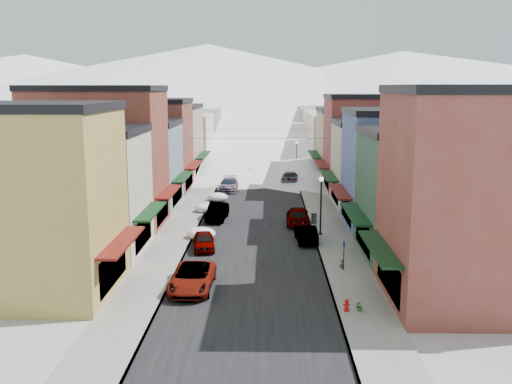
{
  "coord_description": "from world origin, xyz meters",
  "views": [
    {
      "loc": [
        1.1,
        -28.92,
        12.41
      ],
      "look_at": [
        0.0,
        27.04,
        2.0
      ],
      "focal_mm": 40.0,
      "sensor_mm": 36.0,
      "label": 1
    }
  ],
  "objects_px": {
    "car_dark_hatch": "(217,212)",
    "car_green_sedan": "(306,234)",
    "car_white_suv": "(192,278)",
    "fire_hydrant": "(347,305)",
    "trash_can": "(314,218)",
    "car_silver_sedan": "(204,241)",
    "streetlamp_near": "(321,198)"
  },
  "relations": [
    {
      "from": "car_dark_hatch",
      "to": "car_silver_sedan",
      "type": "bearing_deg",
      "value": -86.74
    },
    {
      "from": "car_green_sedan",
      "to": "streetlamp_near",
      "type": "xyz_separation_m",
      "value": [
        1.34,
        1.95,
        2.54
      ]
    },
    {
      "from": "trash_can",
      "to": "streetlamp_near",
      "type": "height_order",
      "value": "streetlamp_near"
    },
    {
      "from": "car_white_suv",
      "to": "car_green_sedan",
      "type": "xyz_separation_m",
      "value": [
        7.76,
        11.02,
        -0.05
      ]
    },
    {
      "from": "car_green_sedan",
      "to": "trash_can",
      "type": "relative_size",
      "value": 4.84
    },
    {
      "from": "car_green_sedan",
      "to": "trash_can",
      "type": "xyz_separation_m",
      "value": [
        1.13,
        5.91,
        -0.11
      ]
    },
    {
      "from": "car_silver_sedan",
      "to": "trash_can",
      "type": "height_order",
      "value": "car_silver_sedan"
    },
    {
      "from": "car_white_suv",
      "to": "fire_hydrant",
      "type": "xyz_separation_m",
      "value": [
        9.03,
        -3.65,
        -0.29
      ]
    },
    {
      "from": "fire_hydrant",
      "to": "streetlamp_near",
      "type": "xyz_separation_m",
      "value": [
        0.07,
        16.62,
        2.77
      ]
    },
    {
      "from": "fire_hydrant",
      "to": "streetlamp_near",
      "type": "distance_m",
      "value": 16.85
    },
    {
      "from": "car_white_suv",
      "to": "car_silver_sedan",
      "type": "height_order",
      "value": "car_white_suv"
    },
    {
      "from": "car_silver_sedan",
      "to": "streetlamp_near",
      "type": "height_order",
      "value": "streetlamp_near"
    },
    {
      "from": "trash_can",
      "to": "streetlamp_near",
      "type": "distance_m",
      "value": 4.76
    },
    {
      "from": "car_green_sedan",
      "to": "fire_hydrant",
      "type": "distance_m",
      "value": 14.72
    },
    {
      "from": "car_white_suv",
      "to": "fire_hydrant",
      "type": "distance_m",
      "value": 9.74
    },
    {
      "from": "car_dark_hatch",
      "to": "car_green_sedan",
      "type": "xyz_separation_m",
      "value": [
        7.83,
        -7.58,
        -0.06
      ]
    },
    {
      "from": "car_white_suv",
      "to": "trash_can",
      "type": "distance_m",
      "value": 19.12
    },
    {
      "from": "streetlamp_near",
      "to": "trash_can",
      "type": "bearing_deg",
      "value": 93.08
    },
    {
      "from": "car_green_sedan",
      "to": "fire_hydrant",
      "type": "height_order",
      "value": "car_green_sedan"
    },
    {
      "from": "car_silver_sedan",
      "to": "fire_hydrant",
      "type": "distance_m",
      "value": 15.54
    },
    {
      "from": "car_silver_sedan",
      "to": "streetlamp_near",
      "type": "xyz_separation_m",
      "value": [
        9.35,
        4.16,
        2.57
      ]
    },
    {
      "from": "car_dark_hatch",
      "to": "streetlamp_near",
      "type": "distance_m",
      "value": 11.04
    },
    {
      "from": "fire_hydrant",
      "to": "car_green_sedan",
      "type": "bearing_deg",
      "value": 94.95
    },
    {
      "from": "car_white_suv",
      "to": "car_dark_hatch",
      "type": "xyz_separation_m",
      "value": [
        -0.07,
        18.6,
        0.01
      ]
    },
    {
      "from": "car_white_suv",
      "to": "streetlamp_near",
      "type": "bearing_deg",
      "value": 55.95
    },
    {
      "from": "car_white_suv",
      "to": "trash_can",
      "type": "bearing_deg",
      "value": 63.3
    },
    {
      "from": "car_dark_hatch",
      "to": "car_green_sedan",
      "type": "height_order",
      "value": "car_dark_hatch"
    },
    {
      "from": "car_silver_sedan",
      "to": "car_white_suv",
      "type": "bearing_deg",
      "value": -95.83
    },
    {
      "from": "car_silver_sedan",
      "to": "car_green_sedan",
      "type": "relative_size",
      "value": 0.92
    },
    {
      "from": "fire_hydrant",
      "to": "trash_can",
      "type": "xyz_separation_m",
      "value": [
        -0.15,
        20.57,
        0.13
      ]
    },
    {
      "from": "car_silver_sedan",
      "to": "streetlamp_near",
      "type": "distance_m",
      "value": 10.55
    },
    {
      "from": "car_green_sedan",
      "to": "trash_can",
      "type": "height_order",
      "value": "car_green_sedan"
    }
  ]
}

